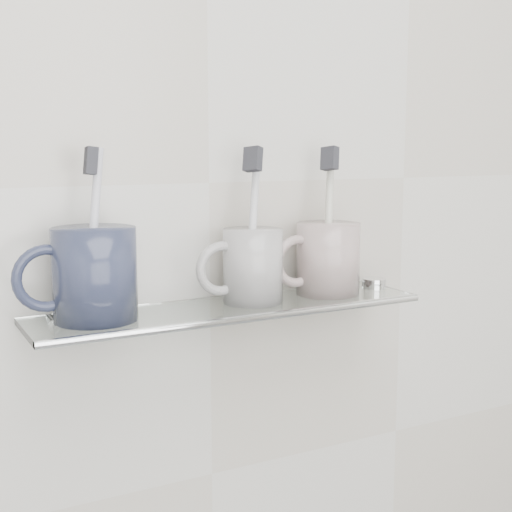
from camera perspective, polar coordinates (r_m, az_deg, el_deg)
wall_back at (r=0.93m, az=-3.78°, el=5.86°), size 2.50×0.00×2.50m
shelf_glass at (r=0.89m, az=-2.04°, el=-4.23°), size 0.50×0.12×0.01m
shelf_rail at (r=0.84m, az=-0.37°, el=-5.00°), size 0.50×0.01×0.01m
bracket_left at (r=0.87m, az=-15.99°, el=-5.62°), size 0.02×0.03×0.02m
bracket_right at (r=1.04m, az=7.30°, el=-3.05°), size 0.02×0.03×0.02m
mug_left at (r=0.83m, az=-12.77°, el=-1.43°), size 0.11×0.11×0.11m
mug_left_handle at (r=0.82m, az=-16.41°, el=-1.72°), size 0.08×0.01×0.08m
toothbrush_left at (r=0.82m, az=-12.89°, el=1.85°), size 0.03×0.02×0.19m
bristles_left at (r=0.82m, az=-13.08°, el=7.43°), size 0.02×0.03×0.03m
mug_center at (r=0.90m, az=-0.25°, el=-0.79°), size 0.10×0.10×0.09m
mug_center_handle at (r=0.88m, az=-2.79°, el=-1.01°), size 0.07×0.01×0.07m
toothbrush_center at (r=0.89m, az=-0.26°, el=2.63°), size 0.05×0.05×0.19m
bristles_center at (r=0.89m, az=-0.26°, el=7.76°), size 0.03×0.03×0.03m
mug_right at (r=0.96m, az=5.79°, el=-0.20°), size 0.11×0.11×0.10m
mug_right_handle at (r=0.93m, az=3.31°, el=-0.42°), size 0.07×0.01×0.07m
toothbrush_right at (r=0.95m, az=5.84°, el=2.96°), size 0.04×0.05×0.19m
bristles_right at (r=0.95m, az=5.91°, el=7.77°), size 0.02×0.03×0.03m
chrome_cap at (r=1.01m, az=9.42°, el=-2.16°), size 0.03×0.03×0.01m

